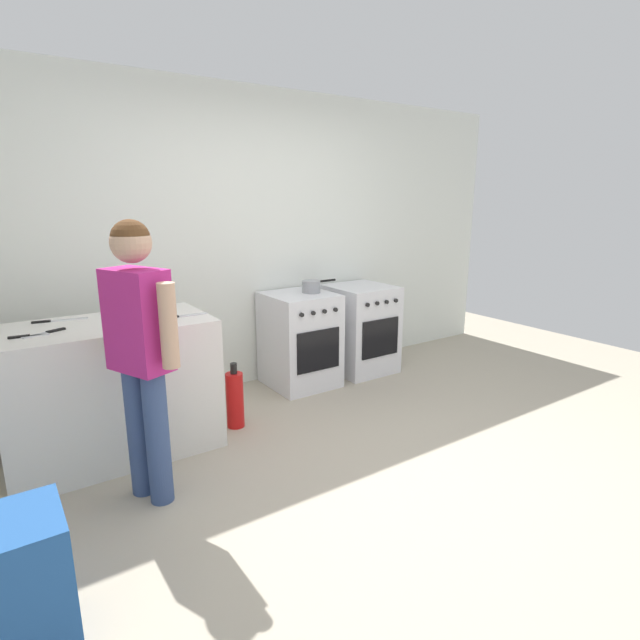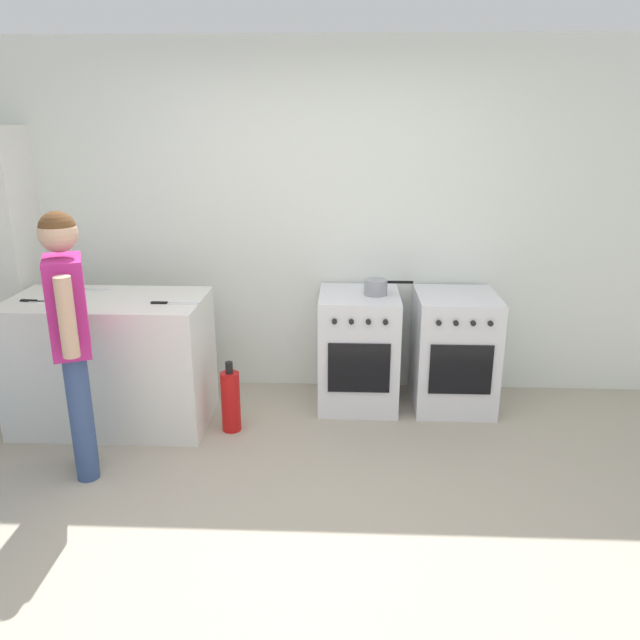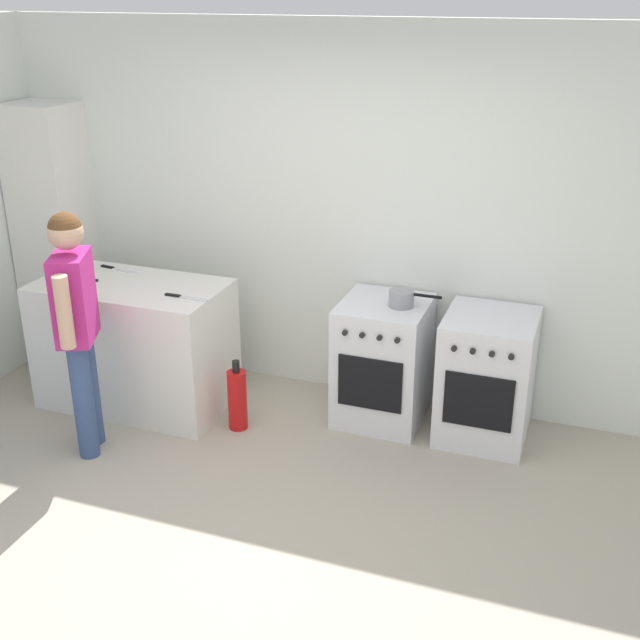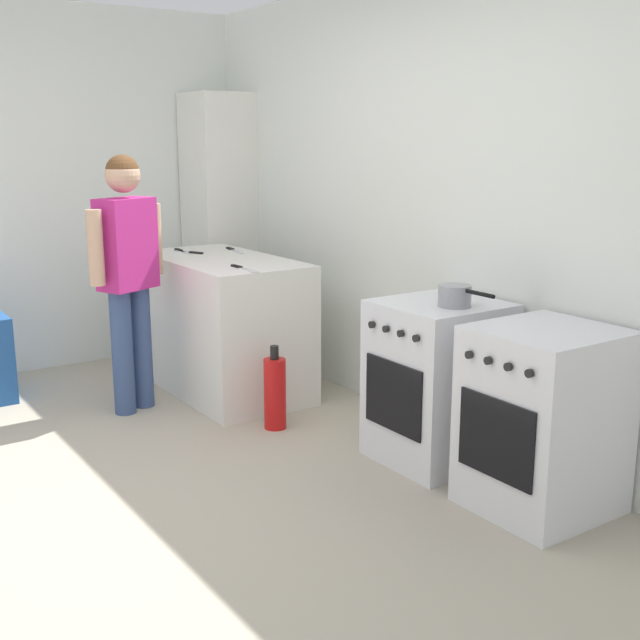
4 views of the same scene
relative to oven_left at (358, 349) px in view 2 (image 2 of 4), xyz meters
name	(u,v)px [view 2 (image 2 of 4)]	position (x,y,z in m)	size (l,w,h in m)	color
ground_plane	(294,532)	(-0.35, -1.58, -0.43)	(8.00, 8.00, 0.00)	#ADA38E
back_wall	(313,222)	(-0.35, 0.37, 0.87)	(6.00, 0.10, 2.60)	silver
counter_unit	(112,361)	(-1.70, -0.38, 0.02)	(1.30, 0.70, 0.90)	silver
oven_left	(358,349)	(0.00, 0.00, 0.00)	(0.57, 0.62, 0.85)	silver
oven_right	(454,351)	(0.70, 0.00, 0.00)	(0.57, 0.62, 0.85)	silver
pot	(376,287)	(0.12, -0.02, 0.48)	(0.35, 0.17, 0.11)	gray
knife_paring	(33,301)	(-2.15, -0.47, 0.48)	(0.21, 0.05, 0.01)	silver
knife_chef	(172,303)	(-1.22, -0.48, 0.48)	(0.31, 0.04, 0.01)	silver
knife_carving	(84,289)	(-1.94, -0.15, 0.48)	(0.33, 0.08, 0.01)	silver
knife_utility	(51,300)	(-2.04, -0.45, 0.48)	(0.24, 0.12, 0.01)	silver
person	(70,325)	(-1.65, -1.04, 0.51)	(0.32, 0.53, 1.58)	#384C7A
fire_extinguisher	(231,401)	(-0.87, -0.48, -0.21)	(0.13, 0.13, 0.50)	red
larder_cabinet	(2,266)	(-2.65, 0.10, 0.57)	(0.48, 0.44, 2.00)	silver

